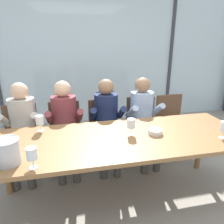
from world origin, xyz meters
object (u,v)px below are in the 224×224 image
Objects in this scene: tasting_bowl at (155,131)px; chair_center at (105,126)px; dining_table at (119,143)px; wine_glass_center_pour at (224,127)px; person_navy_polo at (107,118)px; ice_bucket_primary at (7,151)px; chair_right_of_center at (141,123)px; person_pale_blue_shirt at (143,115)px; wine_glass_near_bucket at (32,154)px; chair_near_curtain at (22,133)px; person_beige_jumper at (22,125)px; chair_near_window_right at (171,120)px; wine_glass_by_right_taster at (131,124)px; wine_glass_by_left_taster at (40,121)px; chair_left_of_center at (65,129)px; person_maroon_top at (65,121)px.

chair_center is at bearing 112.52° from tasting_bowl.
dining_table is 1.05m from wine_glass_center_pour.
person_navy_polo reaches higher than ice_bucket_primary.
chair_right_of_center is at bearing 57.50° from dining_table.
person_pale_blue_shirt is at bearing -92.75° from chair_right_of_center.
chair_right_of_center is at bearing 43.09° from wine_glass_near_bucket.
person_beige_jumper is at bearing -75.79° from chair_near_curtain.
chair_near_window_right is 5.17× the size of wine_glass_by_right_taster.
wine_glass_center_pour is 0.92m from wine_glass_by_right_taster.
wine_glass_near_bucket is at bearing -28.19° from ice_bucket_primary.
wine_glass_by_right_taster reaches higher than tasting_bowl.
wine_glass_by_left_taster is at bearing -164.66° from chair_near_window_right.
chair_center is 0.94m from wine_glass_by_right_taster.
dining_table is 1.03m from ice_bucket_primary.
chair_near_curtain is 4.28× the size of ice_bucket_primary.
wine_glass_center_pour is at bearing -17.33° from wine_glass_by_left_taster.
wine_glass_near_bucket reaches higher than chair_near_window_right.
dining_table is 2.95× the size of chair_near_window_right.
dining_table is 1.05m from chair_left_of_center.
chair_near_window_right is at bearing 29.95° from ice_bucket_primary.
chair_left_of_center is 0.74× the size of person_pale_blue_shirt.
chair_near_window_right is (1.05, 0.90, -0.18)m from dining_table.
person_navy_polo is at bearing 54.56° from wine_glass_near_bucket.
person_maroon_top reaches higher than wine_glass_by_left_taster.
chair_right_of_center is 5.17× the size of wine_glass_near_bucket.
chair_center is at bearing 88.80° from dining_table.
wine_glass_near_bucket and wine_glass_by_right_taster have the same top height.
person_maroon_top reaches higher than ice_bucket_primary.
wine_glass_by_left_taster is (-1.18, 0.33, 0.09)m from tasting_bowl.
wine_glass_by_right_taster is (-0.26, 0.03, 0.09)m from tasting_bowl.
person_navy_polo is 7.01× the size of wine_glass_near_bucket.
chair_right_of_center is 0.59m from person_navy_polo.
wine_glass_center_pour is (1.99, 0.03, 0.01)m from ice_bucket_primary.
tasting_bowl is 0.86× the size of wine_glass_by_left_taster.
wine_glass_by_right_taster is (-0.40, -0.70, 0.19)m from person_pale_blue_shirt.
ice_bucket_primary is at bearing -83.21° from person_beige_jumper.
person_maroon_top is 0.99m from wine_glass_by_right_taster.
wine_glass_by_left_taster is (-1.32, -0.41, 0.19)m from person_pale_blue_shirt.
person_maroon_top reaches higher than tasting_bowl.
person_maroon_top is (-0.56, -0.15, 0.17)m from chair_center.
person_maroon_top is 1.00× the size of person_navy_polo.
wine_glass_by_right_taster is at bearing -40.08° from chair_near_curtain.
person_beige_jumper is 1.03m from ice_bucket_primary.
chair_left_of_center is at bearing -5.52° from chair_near_curtain.
chair_right_of_center is at bearing 63.17° from wine_glass_by_right_taster.
dining_table is at bearing -87.93° from person_navy_polo.
person_beige_jumper is at bearing 178.67° from person_maroon_top.
person_beige_jumper reaches higher than chair_near_window_right.
wine_glass_center_pour reaches higher than chair_right_of_center.
person_maroon_top is at bearing 133.67° from wine_glass_by_right_taster.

